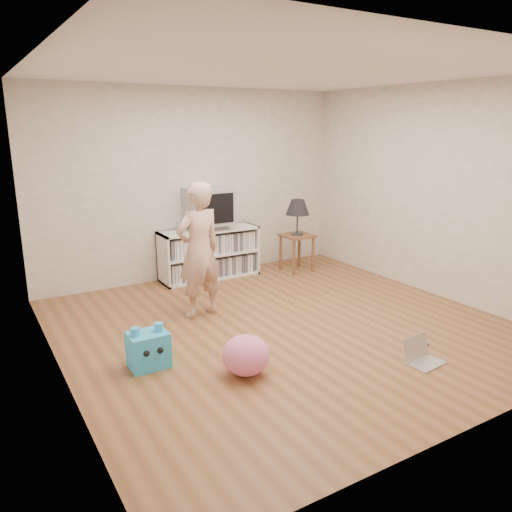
{
  "coord_description": "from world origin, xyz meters",
  "views": [
    {
      "loc": [
        -2.83,
        -4.14,
        2.09
      ],
      "look_at": [
        -0.11,
        0.4,
        0.7
      ],
      "focal_mm": 35.0,
      "sensor_mm": 36.0,
      "label": 1
    }
  ],
  "objects": [
    {
      "name": "media_unit",
      "position": [
        0.1,
        2.04,
        0.35
      ],
      "size": [
        1.4,
        0.45,
        0.7
      ],
      "color": "white",
      "rests_on": "ground"
    },
    {
      "name": "laptop",
      "position": [
        0.6,
        -1.35,
        0.06
      ],
      "size": [
        0.36,
        0.3,
        0.23
      ],
      "rotation": [
        0.0,
        0.0,
        0.11
      ],
      "color": "silver",
      "rests_on": "ground"
    },
    {
      "name": "walls",
      "position": [
        0.0,
        0.0,
        1.3
      ],
      "size": [
        4.52,
        4.52,
        2.6
      ],
      "color": "#BAB2A3",
      "rests_on": "ground"
    },
    {
      "name": "person",
      "position": [
        -0.63,
        0.75,
        0.76
      ],
      "size": [
        0.61,
        0.45,
        1.51
      ],
      "primitive_type": "imported",
      "rotation": [
        0.0,
        0.0,
        3.32
      ],
      "color": "#D8AB93",
      "rests_on": "ground"
    },
    {
      "name": "dvd_deck",
      "position": [
        0.1,
        2.02,
        0.73
      ],
      "size": [
        0.45,
        0.35,
        0.07
      ],
      "primitive_type": "cube",
      "color": "gray",
      "rests_on": "media_unit"
    },
    {
      "name": "plush_blue",
      "position": [
        -1.56,
        -0.16,
        0.17
      ],
      "size": [
        0.34,
        0.3,
        0.39
      ],
      "rotation": [
        0.0,
        0.0,
        -0.0
      ],
      "color": "#2CB2F3",
      "rests_on": "ground"
    },
    {
      "name": "side_table",
      "position": [
        1.34,
        1.65,
        0.42
      ],
      "size": [
        0.42,
        0.42,
        0.55
      ],
      "color": "brown",
      "rests_on": "ground"
    },
    {
      "name": "table_lamp",
      "position": [
        1.34,
        1.65,
        0.94
      ],
      "size": [
        0.34,
        0.34,
        0.52
      ],
      "color": "#333333",
      "rests_on": "side_table"
    },
    {
      "name": "ground",
      "position": [
        0.0,
        0.0,
        0.0
      ],
      "size": [
        4.5,
        4.5,
        0.0
      ],
      "primitive_type": "plane",
      "color": "brown",
      "rests_on": "ground"
    },
    {
      "name": "plush_pink",
      "position": [
        -0.88,
        -0.72,
        0.18
      ],
      "size": [
        0.47,
        0.47,
        0.35
      ],
      "primitive_type": "ellipsoid",
      "rotation": [
        0.0,
        0.0,
        -0.16
      ],
      "color": "pink",
      "rests_on": "ground"
    },
    {
      "name": "ceiling",
      "position": [
        0.0,
        0.0,
        2.6
      ],
      "size": [
        4.5,
        4.5,
        0.01
      ],
      "primitive_type": "cube",
      "color": "white",
      "rests_on": "walls"
    },
    {
      "name": "crt_tv",
      "position": [
        0.1,
        2.02,
        1.02
      ],
      "size": [
        0.6,
        0.53,
        0.5
      ],
      "color": "#97979C",
      "rests_on": "dvd_deck"
    },
    {
      "name": "playing_cards",
      "position": [
        0.92,
        -1.11,
        0.01
      ],
      "size": [
        0.09,
        0.11,
        0.02
      ],
      "primitive_type": "cube",
      "rotation": [
        0.0,
        0.0,
        0.39
      ],
      "color": "#4957C2",
      "rests_on": "ground"
    }
  ]
}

